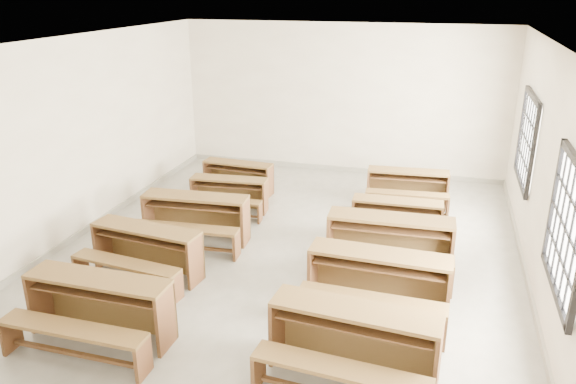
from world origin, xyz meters
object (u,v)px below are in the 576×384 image
(desk_set_4, at_px, (237,176))
(desk_set_8, at_px, (397,217))
(desk_set_3, at_px, (229,192))
(desk_set_6, at_px, (378,279))
(desk_set_5, at_px, (353,339))
(desk_set_2, at_px, (195,215))
(desk_set_0, at_px, (97,305))
(desk_set_1, at_px, (145,248))
(desk_set_7, at_px, (389,240))
(desk_set_9, at_px, (407,185))

(desk_set_4, xyz_separation_m, desk_set_8, (3.25, -1.30, 0.01))
(desk_set_3, height_order, desk_set_8, desk_set_8)
(desk_set_6, height_order, desk_set_8, desk_set_6)
(desk_set_5, bearing_deg, desk_set_2, 143.21)
(desk_set_0, distance_m, desk_set_4, 5.06)
(desk_set_1, relative_size, desk_set_5, 0.93)
(desk_set_3, bearing_deg, desk_set_7, -30.45)
(desk_set_5, bearing_deg, desk_set_8, 92.99)
(desk_set_2, height_order, desk_set_9, desk_set_2)
(desk_set_9, bearing_deg, desk_set_0, -124.46)
(desk_set_9, bearing_deg, desk_set_2, -145.47)
(desk_set_7, bearing_deg, desk_set_9, 87.00)
(desk_set_3, bearing_deg, desk_set_4, 96.32)
(desk_set_1, relative_size, desk_set_7, 0.94)
(desk_set_0, bearing_deg, desk_set_1, 99.51)
(desk_set_4, distance_m, desk_set_9, 3.31)
(desk_set_9, bearing_deg, desk_set_6, -95.06)
(desk_set_6, bearing_deg, desk_set_9, 91.06)
(desk_set_6, bearing_deg, desk_set_3, 141.17)
(desk_set_2, bearing_deg, desk_set_3, 83.59)
(desk_set_3, distance_m, desk_set_7, 3.40)
(desk_set_1, bearing_deg, desk_set_6, 6.03)
(desk_set_6, xyz_separation_m, desk_set_9, (0.06, 3.84, -0.07))
(desk_set_0, height_order, desk_set_1, desk_set_0)
(desk_set_1, xyz_separation_m, desk_set_9, (3.35, 3.80, -0.03))
(desk_set_3, xyz_separation_m, desk_set_5, (2.96, -3.99, 0.10))
(desk_set_0, height_order, desk_set_5, desk_set_5)
(desk_set_2, height_order, desk_set_4, desk_set_2)
(desk_set_1, bearing_deg, desk_set_3, 91.53)
(desk_set_7, bearing_deg, desk_set_6, -92.59)
(desk_set_1, distance_m, desk_set_2, 1.28)
(desk_set_9, bearing_deg, desk_set_8, -95.91)
(desk_set_0, distance_m, desk_set_6, 3.39)
(desk_set_0, bearing_deg, desk_set_7, 41.37)
(desk_set_1, relative_size, desk_set_2, 0.97)
(desk_set_4, bearing_deg, desk_set_6, -44.29)
(desk_set_7, distance_m, desk_set_9, 2.67)
(desk_set_2, bearing_deg, desk_set_7, -6.71)
(desk_set_2, height_order, desk_set_8, desk_set_2)
(desk_set_7, relative_size, desk_set_8, 1.24)
(desk_set_5, distance_m, desk_set_8, 3.64)
(desk_set_2, bearing_deg, desk_set_6, -26.96)
(desk_set_4, relative_size, desk_set_9, 0.93)
(desk_set_2, distance_m, desk_set_4, 2.28)
(desk_set_6, bearing_deg, desk_set_5, -91.92)
(desk_set_4, distance_m, desk_set_7, 4.05)
(desk_set_1, xyz_separation_m, desk_set_8, (3.30, 2.24, -0.05))
(desk_set_8, relative_size, desk_set_9, 0.95)
(desk_set_0, distance_m, desk_set_2, 2.78)
(desk_set_4, height_order, desk_set_6, desk_set_6)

